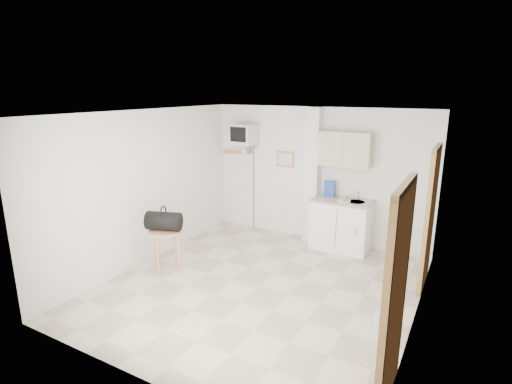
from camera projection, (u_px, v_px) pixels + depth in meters
The scene contains 7 objects.
ground at pixel (259, 287), 5.83m from camera, with size 4.50×4.50×0.00m, color beige.
room_envelope at pixel (278, 185), 5.41m from camera, with size 4.24×4.54×2.55m.
kitchenette at pixel (342, 206), 7.06m from camera, with size 1.03×0.58×2.10m.
crt_television at pixel (244, 135), 7.74m from camera, with size 0.44×0.45×2.15m.
round_table at pixel (166, 237), 6.25m from camera, with size 0.53×0.53×0.68m.
duffel_bag at pixel (164, 221), 6.17m from camera, with size 0.60×0.45×0.39m.
water_bottle at pixel (378, 323), 4.69m from camera, with size 0.10×0.10×0.31m.
Camera 1 is at (2.53, -4.66, 2.80)m, focal length 28.00 mm.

